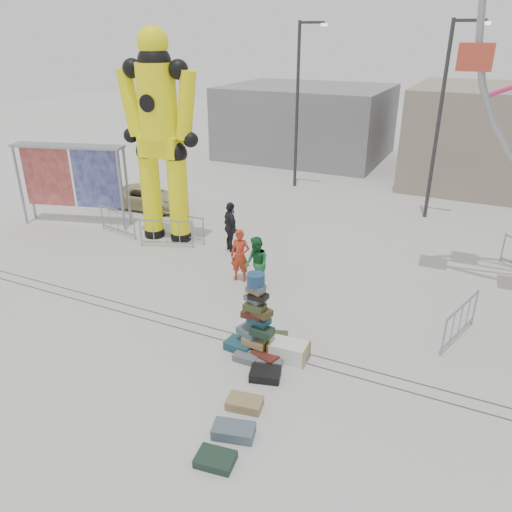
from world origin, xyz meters
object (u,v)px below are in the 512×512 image
at_px(barricade_dummy_b, 166,233).
at_px(crash_test_dummy, 160,131).
at_px(banner_scaffold, 70,165).
at_px(barricade_dummy_c, 182,227).
at_px(pedestrian_black, 231,227).
at_px(barricade_wheel_front, 460,322).
at_px(barricade_dummy_a, 118,221).
at_px(pedestrian_red, 240,256).
at_px(lamp_post_left, 299,99).
at_px(suitcase_tower, 257,330).
at_px(parked_suv, 147,197).
at_px(steamer_trunk, 289,351).
at_px(pedestrian_green, 256,264).
at_px(lamp_post_right, 442,113).

bearing_deg(barricade_dummy_b, crash_test_dummy, 103.49).
height_order(banner_scaffold, barricade_dummy_c, banner_scaffold).
height_order(barricade_dummy_b, barricade_dummy_c, same).
bearing_deg(pedestrian_black, barricade_wheel_front, -156.34).
bearing_deg(pedestrian_black, barricade_dummy_a, 47.19).
relative_size(barricade_dummy_a, pedestrian_red, 1.13).
height_order(lamp_post_left, suitcase_tower, lamp_post_left).
bearing_deg(banner_scaffold, parked_suv, 47.74).
height_order(banner_scaffold, barricade_dummy_b, banner_scaffold).
distance_m(steamer_trunk, pedestrian_red, 4.60).
bearing_deg(barricade_dummy_a, crash_test_dummy, 26.10).
relative_size(lamp_post_left, barricade_dummy_b, 4.00).
relative_size(barricade_dummy_c, pedestrian_black, 1.06).
distance_m(pedestrian_black, parked_suv, 6.43).
distance_m(barricade_dummy_c, pedestrian_green, 5.06).
bearing_deg(banner_scaffold, crash_test_dummy, -12.70).
xyz_separation_m(banner_scaffold, barricade_wheel_front, (15.50, -2.38, -1.98)).
relative_size(suitcase_tower, pedestrian_green, 1.26).
height_order(crash_test_dummy, pedestrian_black, crash_test_dummy).
bearing_deg(parked_suv, suitcase_tower, -135.47).
bearing_deg(barricade_wheel_front, crash_test_dummy, 93.89).
bearing_deg(barricade_dummy_c, lamp_post_right, 40.91).
distance_m(lamp_post_left, barricade_wheel_front, 15.34).
xyz_separation_m(lamp_post_right, pedestrian_green, (-3.91, -9.42, -3.59)).
distance_m(lamp_post_right, parked_suv, 13.28).
bearing_deg(lamp_post_left, barricade_dummy_b, -98.56).
height_order(pedestrian_red, parked_suv, pedestrian_red).
bearing_deg(parked_suv, lamp_post_left, -42.64).
distance_m(crash_test_dummy, parked_suv, 5.42).
bearing_deg(barricade_wheel_front, suitcase_tower, 138.56).
relative_size(barricade_dummy_b, pedestrian_red, 1.13).
distance_m(banner_scaffold, pedestrian_black, 7.42).
height_order(lamp_post_left, barricade_dummy_b, lamp_post_left).
height_order(lamp_post_left, pedestrian_black, lamp_post_left).
bearing_deg(barricade_wheel_front, parked_suv, 86.61).
relative_size(suitcase_tower, barricade_dummy_b, 1.12).
bearing_deg(barricade_dummy_c, pedestrian_red, -28.91).
height_order(lamp_post_left, crash_test_dummy, lamp_post_left).
height_order(barricade_dummy_a, parked_suv, barricade_dummy_a).
bearing_deg(barricade_dummy_a, barricade_wheel_front, 2.38).
xyz_separation_m(barricade_dummy_c, pedestrian_green, (4.40, -2.47, 0.34)).
distance_m(barricade_dummy_c, pedestrian_red, 4.21).
height_order(pedestrian_black, parked_suv, pedestrian_black).
distance_m(barricade_dummy_b, barricade_wheel_front, 10.79).
xyz_separation_m(crash_test_dummy, pedestrian_red, (4.30, -2.05, -3.32)).
height_order(barricade_dummy_a, pedestrian_green, pedestrian_green).
relative_size(lamp_post_right, suitcase_tower, 3.57).
relative_size(suitcase_tower, pedestrian_red, 1.27).
bearing_deg(barricade_wheel_front, lamp_post_left, 55.48).
xyz_separation_m(lamp_post_right, pedestrian_red, (-4.67, -9.05, -3.60)).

